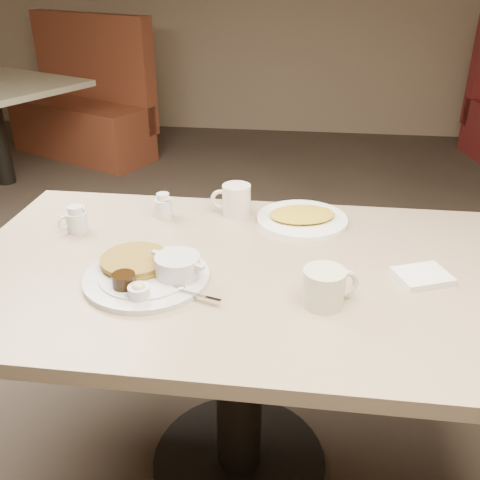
# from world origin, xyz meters

# --- Properties ---
(room) EXTENTS (7.04, 8.04, 2.84)m
(room) POSITION_xyz_m (0.00, 0.00, 1.40)
(room) COLOR #4C3F33
(room) RESTS_ON ground
(diner_table) EXTENTS (1.50, 0.90, 0.75)m
(diner_table) POSITION_xyz_m (0.00, 0.00, 0.58)
(diner_table) COLOR tan
(diner_table) RESTS_ON ground
(main_plate) EXTENTS (0.42, 0.42, 0.07)m
(main_plate) POSITION_xyz_m (-0.21, -0.09, 0.77)
(main_plate) COLOR #BABBB7
(main_plate) RESTS_ON diner_table
(coffee_mug_near) EXTENTS (0.15, 0.13, 0.09)m
(coffee_mug_near) POSITION_xyz_m (0.22, -0.14, 0.80)
(coffee_mug_near) COLOR beige
(coffee_mug_near) RESTS_ON diner_table
(napkin) EXTENTS (0.16, 0.15, 0.02)m
(napkin) POSITION_xyz_m (0.47, -0.00, 0.76)
(napkin) COLOR white
(napkin) RESTS_ON diner_table
(coffee_mug_far) EXTENTS (0.13, 0.09, 0.10)m
(coffee_mug_far) POSITION_xyz_m (-0.06, 0.33, 0.80)
(coffee_mug_far) COLOR silver
(coffee_mug_far) RESTS_ON diner_table
(creamer_left) EXTENTS (0.09, 0.08, 0.08)m
(creamer_left) POSITION_xyz_m (-0.51, 0.15, 0.79)
(creamer_left) COLOR beige
(creamer_left) RESTS_ON diner_table
(creamer_right) EXTENTS (0.07, 0.07, 0.08)m
(creamer_right) POSITION_xyz_m (-0.28, 0.28, 0.79)
(creamer_right) COLOR silver
(creamer_right) RESTS_ON diner_table
(hash_plate) EXTENTS (0.34, 0.34, 0.04)m
(hash_plate) POSITION_xyz_m (0.16, 0.30, 0.76)
(hash_plate) COLOR white
(hash_plate) RESTS_ON diner_table
(booth_back_left) EXTENTS (1.75, 1.85, 1.12)m
(booth_back_left) POSITION_xyz_m (-1.75, 3.00, 0.41)
(booth_back_left) COLOR brown
(booth_back_left) RESTS_ON ground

